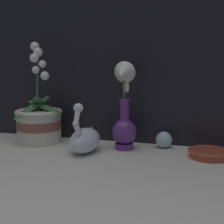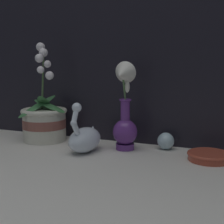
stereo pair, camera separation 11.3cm
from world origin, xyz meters
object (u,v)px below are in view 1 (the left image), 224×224
orchid_potted_plant (39,121)px  swan_figurine (85,139)px  blue_vase (124,114)px  glass_sphere (164,140)px  amber_dish (209,153)px

orchid_potted_plant → swan_figurine: bearing=-20.7°
blue_vase → glass_sphere: (0.14, 0.07, -0.10)m
glass_sphere → swan_figurine: bearing=-151.5°
blue_vase → amber_dish: size_ratio=2.27×
orchid_potted_plant → blue_vase: 0.37m
orchid_potted_plant → swan_figurine: 0.26m
orchid_potted_plant → glass_sphere: (0.50, 0.06, -0.06)m
blue_vase → amber_dish: blue_vase is taller
blue_vase → amber_dish: bearing=-2.5°
blue_vase → amber_dish: 0.33m
orchid_potted_plant → swan_figurine: orchid_potted_plant is taller
glass_sphere → blue_vase: bearing=-154.1°
glass_sphere → amber_dish: bearing=-26.4°
amber_dish → blue_vase: bearing=177.5°
blue_vase → glass_sphere: bearing=25.9°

